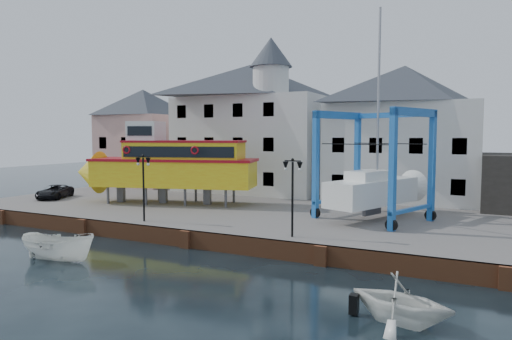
% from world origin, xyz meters
% --- Properties ---
extents(ground, '(140.00, 140.00, 0.00)m').
position_xyz_m(ground, '(0.00, 0.00, 0.00)').
color(ground, black).
rests_on(ground, ground).
extents(hardstanding, '(44.00, 22.00, 1.00)m').
position_xyz_m(hardstanding, '(0.00, 11.00, 0.50)').
color(hardstanding, slate).
rests_on(hardstanding, ground).
extents(quay_wall, '(44.00, 0.47, 1.00)m').
position_xyz_m(quay_wall, '(-0.00, 0.10, 0.50)').
color(quay_wall, brown).
rests_on(quay_wall, ground).
extents(building_pink, '(8.00, 7.00, 10.30)m').
position_xyz_m(building_pink, '(-18.00, 18.00, 6.15)').
color(building_pink, tan).
rests_on(building_pink, hardstanding).
extents(building_white_main, '(14.00, 8.30, 14.00)m').
position_xyz_m(building_white_main, '(-4.87, 18.39, 7.34)').
color(building_white_main, silver).
rests_on(building_white_main, hardstanding).
extents(building_white_right, '(12.00, 8.00, 11.20)m').
position_xyz_m(building_white_right, '(9.00, 19.00, 6.60)').
color(building_white_right, silver).
rests_on(building_white_right, hardstanding).
extents(lamp_post_left, '(1.12, 0.32, 4.20)m').
position_xyz_m(lamp_post_left, '(-4.00, 1.20, 4.17)').
color(lamp_post_left, black).
rests_on(lamp_post_left, hardstanding).
extents(lamp_post_right, '(1.12, 0.32, 4.20)m').
position_xyz_m(lamp_post_right, '(6.00, 1.20, 4.17)').
color(lamp_post_right, black).
rests_on(lamp_post_right, hardstanding).
extents(tour_boat, '(15.29, 7.33, 6.48)m').
position_xyz_m(tour_boat, '(-7.67, 7.97, 4.06)').
color(tour_boat, '#59595E').
rests_on(tour_boat, hardstanding).
extents(travel_lift, '(7.61, 9.11, 13.43)m').
position_xyz_m(travel_lift, '(9.03, 8.92, 3.24)').
color(travel_lift, '#1A56A5').
rests_on(travel_lift, hardstanding).
extents(van, '(3.41, 4.50, 1.13)m').
position_xyz_m(van, '(-17.80, 6.07, 1.57)').
color(van, black).
rests_on(van, hardstanding).
extents(motorboat_a, '(4.43, 2.25, 1.63)m').
position_xyz_m(motorboat_a, '(-4.28, -5.07, 0.00)').
color(motorboat_a, white).
rests_on(motorboat_a, ground).
extents(motorboat_c, '(4.06, 3.70, 1.85)m').
position_xyz_m(motorboat_c, '(12.58, -5.42, 0.00)').
color(motorboat_c, white).
rests_on(motorboat_c, ground).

